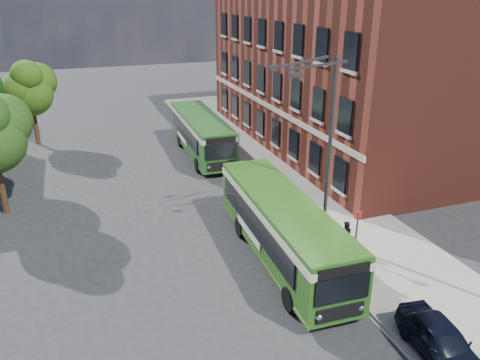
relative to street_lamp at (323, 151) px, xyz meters
name	(u,v)px	position (x,y,z in m)	size (l,w,h in m)	color
ground	(213,238)	(-4.84, 2.00, -4.79)	(120.00, 120.00, 0.00)	#2B2B2E
pavement	(275,168)	(2.16, 10.00, -4.72)	(6.00, 48.00, 0.15)	gray
kerb_line	(234,174)	(-0.89, 10.00, -4.79)	(0.12, 48.00, 0.01)	beige
brick_office	(340,56)	(9.16, 14.00, 2.18)	(12.10, 26.00, 14.20)	maroon
street_lamp	(323,151)	(0.00, 0.00, 0.00)	(2.96, 2.38, 9.00)	#35373A
bus_stop_sign	(356,232)	(0.76, -2.20, -3.28)	(0.35, 0.08, 2.52)	#35373A
bus_front	(282,224)	(-2.35, -0.89, -2.96)	(2.95, 11.17, 3.02)	#2B641B
bus_rear	(201,131)	(-1.84, 14.81, -2.96)	(2.85, 10.87, 3.02)	#255A20
parked_car	(441,342)	(-0.04, -8.67, -3.99)	(1.54, 3.83, 1.31)	black
pedestrian_a	(350,255)	(-0.20, -3.23, -3.72)	(0.67, 0.44, 1.84)	black
pedestrian_b	(345,235)	(0.75, -1.35, -3.92)	(0.71, 0.55, 1.45)	black
tree_right	(30,87)	(-13.66, 21.76, -0.16)	(4.05, 3.85, 6.83)	#331F12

